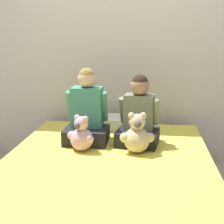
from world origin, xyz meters
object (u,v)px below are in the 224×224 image
object	(u,v)px
child_on_right	(139,116)
teddy_bear_held_by_right_child	(137,136)
pillow_at_headboard	(118,122)
child_on_left	(87,113)
teddy_bear_held_by_left_child	(81,136)
bed	(106,189)

from	to	relation	value
child_on_right	teddy_bear_held_by_right_child	distance (m)	0.24
teddy_bear_held_by_right_child	pillow_at_headboard	bearing A→B (deg)	101.17
child_on_left	teddy_bear_held_by_right_child	world-z (taller)	child_on_left
child_on_right	teddy_bear_held_by_left_child	size ratio (longest dim) A/B	2.03
bed	teddy_bear_held_by_left_child	bearing A→B (deg)	138.77
child_on_right	teddy_bear_held_by_right_child	xyz separation A→B (m)	(-0.00, -0.22, -0.10)
teddy_bear_held_by_right_child	pillow_at_headboard	world-z (taller)	teddy_bear_held_by_right_child
child_on_left	teddy_bear_held_by_right_child	size ratio (longest dim) A/B	1.96
teddy_bear_held_by_left_child	bed	bearing A→B (deg)	-17.08
child_on_right	pillow_at_headboard	world-z (taller)	child_on_right
teddy_bear_held_by_left_child	teddy_bear_held_by_right_child	size ratio (longest dim) A/B	0.90
child_on_left	pillow_at_headboard	size ratio (longest dim) A/B	1.42
teddy_bear_held_by_left_child	pillow_at_headboard	distance (m)	0.68
child_on_right	teddy_bear_held_by_left_child	bearing A→B (deg)	-144.14
child_on_right	child_on_left	bearing A→B (deg)	-172.15
child_on_left	teddy_bear_held_by_left_child	xyz separation A→B (m)	(-0.00, -0.23, -0.12)
bed	child_on_right	distance (m)	0.65
bed	child_on_right	bearing A→B (deg)	63.35
child_on_right	pillow_at_headboard	distance (m)	0.49
bed	pillow_at_headboard	distance (m)	0.88
child_on_right	teddy_bear_held_by_right_child	world-z (taller)	child_on_right
bed	pillow_at_headboard	bearing A→B (deg)	90.00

